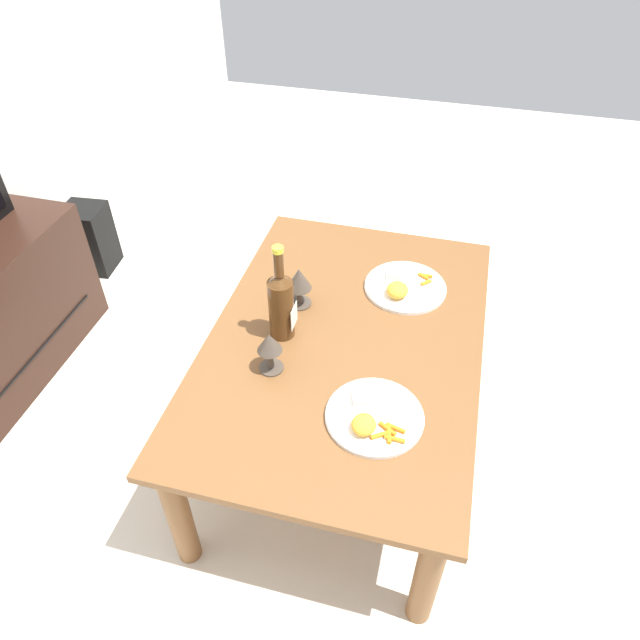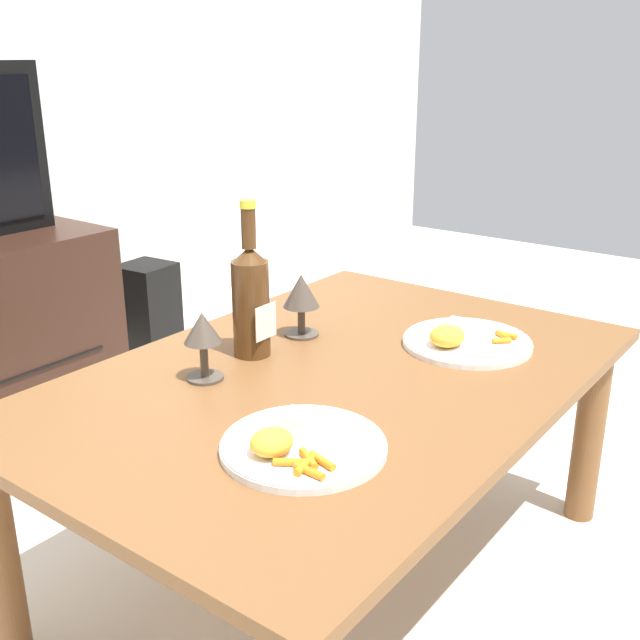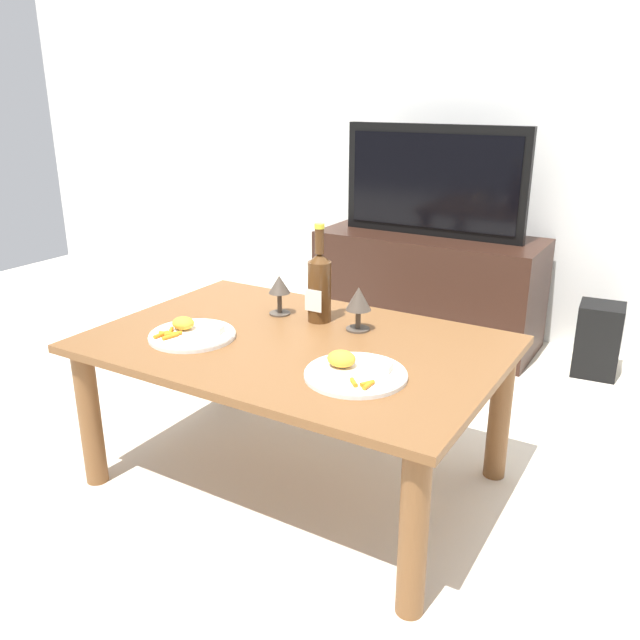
{
  "view_description": "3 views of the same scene",
  "coord_description": "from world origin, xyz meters",
  "px_view_note": "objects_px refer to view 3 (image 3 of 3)",
  "views": [
    {
      "loc": [
        -1.28,
        -0.25,
        1.73
      ],
      "look_at": [
        -0.01,
        0.08,
        0.55
      ],
      "focal_mm": 32.75,
      "sensor_mm": 36.0,
      "label": 1
    },
    {
      "loc": [
        -1.11,
        -0.8,
        1.08
      ],
      "look_at": [
        0.05,
        0.07,
        0.57
      ],
      "focal_mm": 42.36,
      "sensor_mm": 36.0,
      "label": 2
    },
    {
      "loc": [
        1.01,
        -1.55,
        1.2
      ],
      "look_at": [
        0.04,
        0.07,
        0.54
      ],
      "focal_mm": 36.46,
      "sensor_mm": 36.0,
      "label": 3
    }
  ],
  "objects_px": {
    "dinner_plate_left": "(191,333)",
    "tv_stand": "(428,288)",
    "dining_table": "(296,363)",
    "goblet_right": "(358,301)",
    "dinner_plate_right": "(355,372)",
    "goblet_left": "(279,288)",
    "tv_screen": "(434,181)",
    "wine_bottle": "(319,284)",
    "floor_speaker": "(598,340)"
  },
  "relations": [
    {
      "from": "dinner_plate_left",
      "to": "tv_stand",
      "type": "bearing_deg",
      "value": 83.83
    },
    {
      "from": "dining_table",
      "to": "goblet_right",
      "type": "distance_m",
      "value": 0.28
    },
    {
      "from": "tv_stand",
      "to": "dinner_plate_right",
      "type": "bearing_deg",
      "value": -75.38
    },
    {
      "from": "tv_stand",
      "to": "goblet_left",
      "type": "height_order",
      "value": "goblet_left"
    },
    {
      "from": "tv_screen",
      "to": "wine_bottle",
      "type": "height_order",
      "value": "tv_screen"
    },
    {
      "from": "dinner_plate_right",
      "to": "tv_stand",
      "type": "bearing_deg",
      "value": 104.62
    },
    {
      "from": "tv_stand",
      "to": "floor_speaker",
      "type": "xyz_separation_m",
      "value": [
        0.82,
        -0.01,
        -0.11
      ]
    },
    {
      "from": "tv_screen",
      "to": "goblet_left",
      "type": "distance_m",
      "value": 1.24
    },
    {
      "from": "floor_speaker",
      "to": "goblet_left",
      "type": "distance_m",
      "value": 1.55
    },
    {
      "from": "dining_table",
      "to": "tv_stand",
      "type": "bearing_deg",
      "value": 95.02
    },
    {
      "from": "wine_bottle",
      "to": "dinner_plate_right",
      "type": "relative_size",
      "value": 1.18
    },
    {
      "from": "floor_speaker",
      "to": "dinner_plate_right",
      "type": "distance_m",
      "value": 1.62
    },
    {
      "from": "dining_table",
      "to": "tv_screen",
      "type": "height_order",
      "value": "tv_screen"
    },
    {
      "from": "tv_screen",
      "to": "dinner_plate_left",
      "type": "relative_size",
      "value": 3.37
    },
    {
      "from": "wine_bottle",
      "to": "dinner_plate_right",
      "type": "distance_m",
      "value": 0.47
    },
    {
      "from": "floor_speaker",
      "to": "dinner_plate_left",
      "type": "bearing_deg",
      "value": -128.05
    },
    {
      "from": "wine_bottle",
      "to": "goblet_right",
      "type": "xyz_separation_m",
      "value": [
        0.15,
        -0.01,
        -0.03
      ]
    },
    {
      "from": "floor_speaker",
      "to": "wine_bottle",
      "type": "xyz_separation_m",
      "value": [
        -0.72,
        -1.2,
        0.45
      ]
    },
    {
      "from": "floor_speaker",
      "to": "goblet_right",
      "type": "relative_size",
      "value": 2.3
    },
    {
      "from": "dinner_plate_right",
      "to": "dining_table",
      "type": "bearing_deg",
      "value": 153.4
    },
    {
      "from": "dinner_plate_right",
      "to": "dinner_plate_left",
      "type": "bearing_deg",
      "value": -179.88
    },
    {
      "from": "wine_bottle",
      "to": "tv_screen",
      "type": "bearing_deg",
      "value": 94.44
    },
    {
      "from": "wine_bottle",
      "to": "dinner_plate_right",
      "type": "height_order",
      "value": "wine_bottle"
    },
    {
      "from": "tv_screen",
      "to": "floor_speaker",
      "type": "xyz_separation_m",
      "value": [
        0.82,
        -0.01,
        -0.64
      ]
    },
    {
      "from": "dining_table",
      "to": "dinner_plate_left",
      "type": "bearing_deg",
      "value": -154.07
    },
    {
      "from": "goblet_right",
      "to": "dinner_plate_left",
      "type": "relative_size",
      "value": 0.53
    },
    {
      "from": "dining_table",
      "to": "tv_stand",
      "type": "distance_m",
      "value": 1.42
    },
    {
      "from": "tv_stand",
      "to": "wine_bottle",
      "type": "bearing_deg",
      "value": -85.57
    },
    {
      "from": "goblet_right",
      "to": "wine_bottle",
      "type": "bearing_deg",
      "value": 175.49
    },
    {
      "from": "floor_speaker",
      "to": "wine_bottle",
      "type": "height_order",
      "value": "wine_bottle"
    },
    {
      "from": "goblet_right",
      "to": "dining_table",
      "type": "bearing_deg",
      "value": -123.77
    },
    {
      "from": "floor_speaker",
      "to": "dining_table",
      "type": "bearing_deg",
      "value": -121.85
    },
    {
      "from": "goblet_left",
      "to": "dinner_plate_right",
      "type": "xyz_separation_m",
      "value": [
        0.46,
        -0.32,
        -0.08
      ]
    },
    {
      "from": "dining_table",
      "to": "floor_speaker",
      "type": "height_order",
      "value": "dining_table"
    },
    {
      "from": "dinner_plate_left",
      "to": "floor_speaker",
      "type": "bearing_deg",
      "value": 57.28
    },
    {
      "from": "dinner_plate_left",
      "to": "wine_bottle",
      "type": "bearing_deg",
      "value": 52.0
    },
    {
      "from": "dining_table",
      "to": "dinner_plate_left",
      "type": "distance_m",
      "value": 0.33
    },
    {
      "from": "tv_screen",
      "to": "dinner_plate_right",
      "type": "xyz_separation_m",
      "value": [
        0.4,
        -1.54,
        -0.3
      ]
    },
    {
      "from": "tv_screen",
      "to": "dinner_plate_left",
      "type": "distance_m",
      "value": 1.58
    },
    {
      "from": "wine_bottle",
      "to": "goblet_left",
      "type": "bearing_deg",
      "value": -175.49
    },
    {
      "from": "goblet_right",
      "to": "floor_speaker",
      "type": "bearing_deg",
      "value": 64.66
    },
    {
      "from": "tv_screen",
      "to": "dinner_plate_left",
      "type": "bearing_deg",
      "value": -96.18
    },
    {
      "from": "floor_speaker",
      "to": "goblet_right",
      "type": "bearing_deg",
      "value": -120.67
    },
    {
      "from": "goblet_right",
      "to": "dinner_plate_left",
      "type": "distance_m",
      "value": 0.53
    },
    {
      "from": "tv_stand",
      "to": "wine_bottle",
      "type": "height_order",
      "value": "wine_bottle"
    },
    {
      "from": "dining_table",
      "to": "goblet_left",
      "type": "relative_size",
      "value": 9.07
    },
    {
      "from": "tv_screen",
      "to": "wine_bottle",
      "type": "distance_m",
      "value": 1.23
    },
    {
      "from": "wine_bottle",
      "to": "goblet_right",
      "type": "relative_size",
      "value": 2.29
    },
    {
      "from": "dinner_plate_right",
      "to": "wine_bottle",
      "type": "bearing_deg",
      "value": 132.89
    },
    {
      "from": "floor_speaker",
      "to": "dinner_plate_right",
      "type": "height_order",
      "value": "dinner_plate_right"
    }
  ]
}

